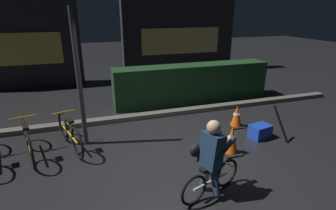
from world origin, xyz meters
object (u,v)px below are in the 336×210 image
at_px(traffic_cone_far, 237,116).
at_px(blue_crate, 260,131).
at_px(parked_bike_left_mid, 28,141).
at_px(parked_bike_center_left, 70,134).
at_px(cyclist, 210,159).
at_px(closed_umbrella, 281,124).
at_px(street_post, 79,81).
at_px(traffic_cone_near, 232,140).

xyz_separation_m(traffic_cone_far, blue_crate, (0.18, -0.69, -0.11)).
relative_size(traffic_cone_far, blue_crate, 1.23).
height_order(parked_bike_left_mid, blue_crate, parked_bike_left_mid).
distance_m(parked_bike_center_left, cyclist, 2.98).
distance_m(parked_bike_left_mid, traffic_cone_far, 4.55).
bearing_deg(traffic_cone_far, parked_bike_left_mid, 179.89).
xyz_separation_m(parked_bike_center_left, blue_crate, (3.97, -0.79, -0.18)).
relative_size(traffic_cone_far, closed_umbrella, 0.64).
xyz_separation_m(street_post, traffic_cone_near, (2.71, -1.30, -1.09)).
height_order(parked_bike_left_mid, closed_umbrella, closed_umbrella).
height_order(street_post, parked_bike_left_mid, street_post).
relative_size(parked_bike_center_left, traffic_cone_near, 2.57).
height_order(parked_bike_center_left, closed_umbrella, closed_umbrella).
bearing_deg(closed_umbrella, traffic_cone_near, 59.26).
bearing_deg(closed_umbrella, street_post, 36.43).
distance_m(street_post, traffic_cone_far, 3.68).
xyz_separation_m(street_post, parked_bike_center_left, (-0.29, -0.11, -1.05)).
bearing_deg(closed_umbrella, blue_crate, 12.98).
height_order(street_post, parked_bike_center_left, street_post).
xyz_separation_m(cyclist, closed_umbrella, (2.25, 1.13, -0.23)).
bearing_deg(blue_crate, cyclist, -144.70).
distance_m(blue_crate, cyclist, 2.43).
relative_size(parked_bike_left_mid, closed_umbrella, 1.85).
distance_m(street_post, cyclist, 2.96).
xyz_separation_m(traffic_cone_near, blue_crate, (0.97, 0.40, -0.14)).
bearing_deg(traffic_cone_far, closed_umbrella, -62.95).
xyz_separation_m(traffic_cone_near, closed_umbrella, (1.27, 0.15, 0.11)).
height_order(traffic_cone_far, cyclist, cyclist).
distance_m(parked_bike_left_mid, traffic_cone_near, 3.92).
relative_size(parked_bike_left_mid, cyclist, 1.26).
bearing_deg(parked_bike_left_mid, traffic_cone_far, -104.71).
bearing_deg(parked_bike_center_left, street_post, -86.80).
distance_m(traffic_cone_far, cyclist, 2.75).
distance_m(parked_bike_left_mid, blue_crate, 4.78).
relative_size(parked_bike_center_left, cyclist, 1.22).
bearing_deg(blue_crate, traffic_cone_near, -157.53).
xyz_separation_m(traffic_cone_near, cyclist, (-0.98, -0.98, 0.34)).
bearing_deg(cyclist, blue_crate, 16.26).
bearing_deg(blue_crate, parked_bike_center_left, 168.78).
xyz_separation_m(parked_bike_left_mid, closed_umbrella, (5.03, -0.95, 0.06)).
distance_m(traffic_cone_near, cyclist, 1.43).
relative_size(parked_bike_left_mid, parked_bike_center_left, 1.03).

